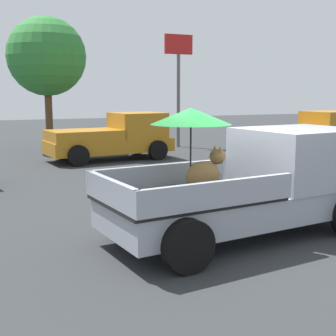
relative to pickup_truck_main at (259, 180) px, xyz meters
The scene contains 6 objects.
ground_plane 1.08m from the pickup_truck_main, behind, with size 80.00×80.00×0.00m, color #2D3033.
pickup_truck_main is the anchor object (origin of this frame).
pickup_truck_red 11.87m from the pickup_truck_main, 44.73° to the left, with size 4.92×2.45×1.80m.
pickup_truck_far 10.31m from the pickup_truck_main, 87.66° to the left, with size 4.96×2.57×1.80m.
motel_sign 14.23m from the pickup_truck_main, 71.17° to the left, with size 1.40×0.16×5.27m.
tree_by_lot 14.64m from the pickup_truck_main, 95.64° to the left, with size 3.44×3.44×5.87m.
Camera 1 is at (-4.45, -6.88, 2.56)m, focal length 49.48 mm.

